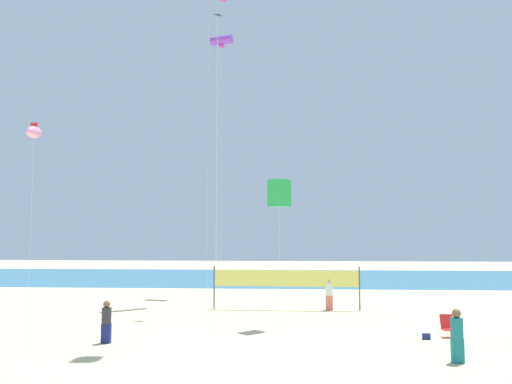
# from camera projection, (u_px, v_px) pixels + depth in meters

# --- Properties ---
(ground_plane) EXTENTS (120.00, 120.00, 0.00)m
(ground_plane) POSITION_uv_depth(u_px,v_px,m) (248.00, 361.00, 17.38)
(ground_plane) COLOR beige
(ocean_band) EXTENTS (120.00, 20.00, 0.01)m
(ocean_band) POSITION_uv_depth(u_px,v_px,m) (274.00, 277.00, 49.18)
(ocean_band) COLOR teal
(ocean_band) RESTS_ON ground
(beachgoer_charcoal_shirt) EXTENTS (0.37, 0.37, 1.63)m
(beachgoer_charcoal_shirt) POSITION_uv_depth(u_px,v_px,m) (106.00, 320.00, 20.16)
(beachgoer_charcoal_shirt) COLOR navy
(beachgoer_charcoal_shirt) RESTS_ON ground
(beachgoer_white_shirt) EXTENTS (0.41, 0.41, 1.78)m
(beachgoer_white_shirt) POSITION_uv_depth(u_px,v_px,m) (329.00, 293.00, 28.68)
(beachgoer_white_shirt) COLOR #EA7260
(beachgoer_white_shirt) RESTS_ON ground
(beachgoer_teal_shirt) EXTENTS (0.40, 0.40, 1.76)m
(beachgoer_teal_shirt) POSITION_uv_depth(u_px,v_px,m) (457.00, 334.00, 17.11)
(beachgoer_teal_shirt) COLOR #19727A
(beachgoer_teal_shirt) RESTS_ON ground
(folding_beach_chair) EXTENTS (0.52, 0.65, 0.89)m
(folding_beach_chair) POSITION_uv_depth(u_px,v_px,m) (448.00, 325.00, 21.33)
(folding_beach_chair) COLOR red
(folding_beach_chair) RESTS_ON ground
(volleyball_net) EXTENTS (8.14, 0.31, 2.40)m
(volleyball_net) POSITION_uv_depth(u_px,v_px,m) (286.00, 280.00, 28.82)
(volleyball_net) COLOR #4C4C51
(volleyball_net) RESTS_ON ground
(beach_handbag) EXTENTS (0.31, 0.15, 0.25)m
(beach_handbag) POSITION_uv_depth(u_px,v_px,m) (426.00, 336.00, 20.77)
(beach_handbag) COLOR navy
(beach_handbag) RESTS_ON ground
(kite_black_diamond) EXTENTS (0.54, 0.54, 16.93)m
(kite_black_diamond) POSITION_uv_depth(u_px,v_px,m) (218.00, 32.00, 29.73)
(kite_black_diamond) COLOR silver
(kite_black_diamond) RESTS_ON ground
(kite_green_box) EXTENTS (1.10, 1.10, 6.71)m
(kite_green_box) POSITION_uv_depth(u_px,v_px,m) (279.00, 193.00, 23.96)
(kite_green_box) COLOR silver
(kite_green_box) RESTS_ON ground
(kite_pink_inflatable) EXTENTS (0.76, 1.50, 8.62)m
(kite_pink_inflatable) POSITION_uv_depth(u_px,v_px,m) (34.00, 132.00, 20.54)
(kite_pink_inflatable) COLOR silver
(kite_pink_inflatable) RESTS_ON ground
(kite_violet_tube) EXTENTS (1.69, 1.04, 18.62)m
(kite_violet_tube) POSITION_uv_depth(u_px,v_px,m) (222.00, 41.00, 37.97)
(kite_violet_tube) COLOR silver
(kite_violet_tube) RESTS_ON ground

